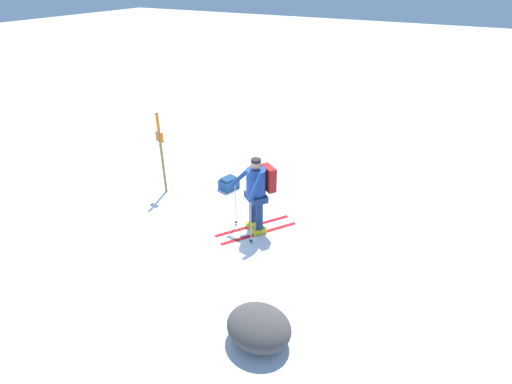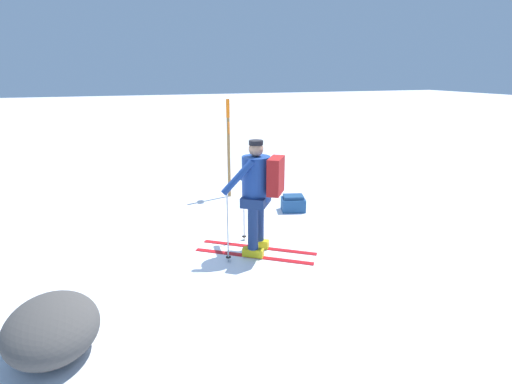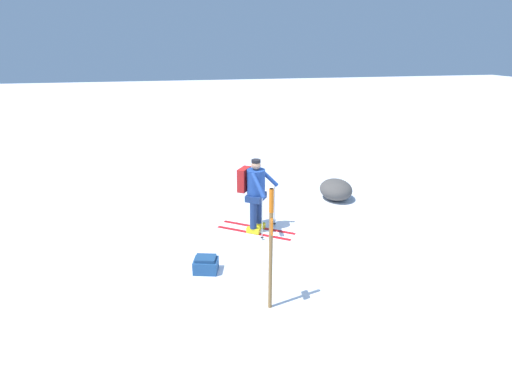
% 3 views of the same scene
% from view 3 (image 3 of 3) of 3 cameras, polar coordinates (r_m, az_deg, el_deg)
% --- Properties ---
extents(ground_plane, '(80.00, 80.00, 0.00)m').
position_cam_3_polar(ground_plane, '(8.53, 4.02, -7.46)').
color(ground_plane, white).
extents(skier, '(1.34, 1.68, 1.67)m').
position_cam_3_polar(skier, '(8.73, -0.22, 0.35)').
color(skier, red).
rests_on(skier, ground_plane).
extents(dropped_backpack, '(0.45, 0.51, 0.31)m').
position_cam_3_polar(dropped_backpack, '(7.57, -7.18, -10.25)').
color(dropped_backpack, navy).
rests_on(dropped_backpack, ground_plane).
extents(trail_marker, '(0.24, 0.07, 2.03)m').
position_cam_3_polar(trail_marker, '(6.06, 2.13, -6.86)').
color(trail_marker, olive).
rests_on(trail_marker, ground_plane).
extents(rock_boulder, '(1.00, 0.85, 0.55)m').
position_cam_3_polar(rock_boulder, '(11.01, 11.34, 0.35)').
color(rock_boulder, '#474442').
rests_on(rock_boulder, ground_plane).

